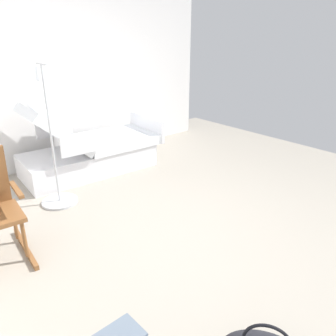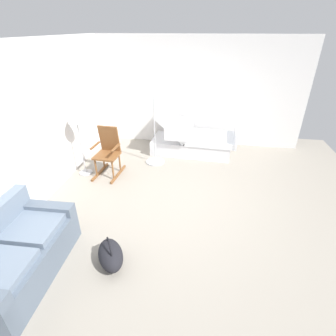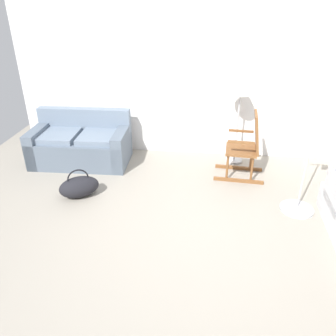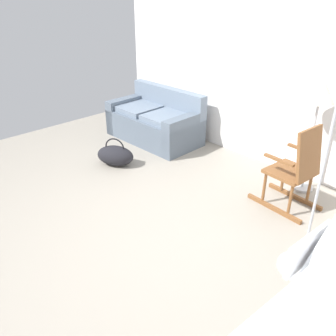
% 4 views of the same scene
% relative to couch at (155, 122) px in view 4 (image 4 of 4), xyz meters
% --- Properties ---
extents(ground_plane, '(7.23, 7.23, 0.00)m').
position_rel_couch_xyz_m(ground_plane, '(1.80, -1.98, -0.31)').
color(ground_plane, gray).
extents(back_wall, '(5.98, 0.10, 2.70)m').
position_rel_couch_xyz_m(back_wall, '(1.80, 0.64, 1.04)').
color(back_wall, white).
rests_on(back_wall, ground).
extents(couch, '(1.62, 0.89, 0.85)m').
position_rel_couch_xyz_m(couch, '(0.00, 0.00, 0.00)').
color(couch, slate).
rests_on(couch, ground).
extents(rocking_chair, '(0.79, 0.53, 1.05)m').
position_rel_couch_xyz_m(rocking_chair, '(2.72, -0.23, 0.20)').
color(rocking_chair, brown).
rests_on(rocking_chair, ground).
extents(floor_lamp, '(0.34, 0.34, 1.48)m').
position_rel_couch_xyz_m(floor_lamp, '(2.61, 0.30, 0.92)').
color(floor_lamp, '#B2B5BA').
rests_on(floor_lamp, ground).
extents(duffel_bag, '(0.64, 0.56, 0.43)m').
position_rel_couch_xyz_m(duffel_bag, '(0.34, -1.10, -0.15)').
color(duffel_bag, black).
rests_on(duffel_bag, ground).
extents(iv_pole, '(0.44, 0.44, 1.69)m').
position_rel_couch_xyz_m(iv_pole, '(3.36, -1.11, -0.06)').
color(iv_pole, '#B2B5BA').
rests_on(iv_pole, ground).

